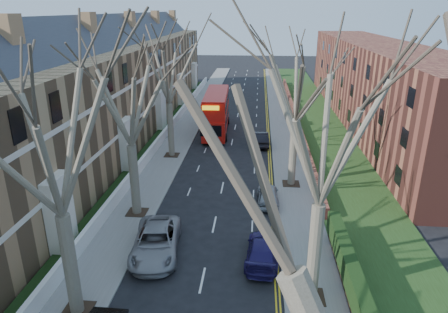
# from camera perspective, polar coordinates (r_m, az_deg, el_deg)

# --- Properties ---
(pavement_left) EXTENTS (3.00, 102.00, 0.12)m
(pavement_left) POSITION_cam_1_polar(r_m,az_deg,el_deg) (50.59, -5.20, 4.44)
(pavement_left) COLOR slate
(pavement_left) RESTS_ON ground
(pavement_right) EXTENTS (3.00, 102.00, 0.12)m
(pavement_right) POSITION_cam_1_polar(r_m,az_deg,el_deg) (49.94, 8.52, 4.08)
(pavement_right) COLOR slate
(pavement_right) RESTS_ON ground
(terrace_left) EXTENTS (9.70, 78.00, 13.60)m
(terrace_left) POSITION_cam_1_polar(r_m,az_deg,el_deg) (43.91, -17.26, 8.50)
(terrace_left) COLOR #936F4B
(terrace_left) RESTS_ON ground
(flats_right) EXTENTS (13.97, 54.00, 10.00)m
(flats_right) POSITION_cam_1_polar(r_m,az_deg,el_deg) (54.65, 20.82, 9.70)
(flats_right) COLOR brown
(flats_right) RESTS_ON ground
(front_wall_left) EXTENTS (0.30, 78.00, 1.00)m
(front_wall_left) POSITION_cam_1_polar(r_m,az_deg,el_deg) (43.29, -9.19, 2.26)
(front_wall_left) COLOR white
(front_wall_left) RESTS_ON ground
(grass_verge_right) EXTENTS (6.00, 102.00, 0.06)m
(grass_verge_right) POSITION_cam_1_polar(r_m,az_deg,el_deg) (50.41, 13.65, 3.98)
(grass_verge_right) COLOR #213714
(grass_verge_right) RESTS_ON ground
(tree_left_mid) EXTENTS (10.50, 10.50, 14.71)m
(tree_left_mid) POSITION_cam_1_polar(r_m,az_deg,el_deg) (17.64, -23.89, 4.35)
(tree_left_mid) COLOR brown
(tree_left_mid) RESTS_ON ground
(tree_left_far) EXTENTS (10.15, 10.15, 14.22)m
(tree_left_far) POSITION_cam_1_polar(r_m,az_deg,el_deg) (26.67, -13.78, 9.75)
(tree_left_far) COLOR brown
(tree_left_far) RESTS_ON ground
(tree_left_dist) EXTENTS (10.50, 10.50, 14.71)m
(tree_left_dist) POSITION_cam_1_polar(r_m,az_deg,el_deg) (38.07, -8.12, 13.65)
(tree_left_dist) COLOR brown
(tree_left_dist) RESTS_ON ground
(tree_right_mid) EXTENTS (10.50, 10.50, 14.71)m
(tree_right_mid) POSITION_cam_1_polar(r_m,az_deg,el_deg) (17.67, 14.52, 5.49)
(tree_right_mid) COLOR brown
(tree_right_mid) RESTS_ON ground
(tree_right_far) EXTENTS (10.15, 10.15, 14.22)m
(tree_right_far) POSITION_cam_1_polar(r_m,az_deg,el_deg) (31.36, 10.53, 11.52)
(tree_right_far) COLOR brown
(tree_right_far) RESTS_ON ground
(double_decker_bus) EXTENTS (3.15, 11.23, 4.65)m
(double_decker_bus) POSITION_cam_1_polar(r_m,az_deg,el_deg) (47.34, -1.11, 6.20)
(double_decker_bus) COLOR #B8140D
(double_decker_bus) RESTS_ON ground
(car_left_far) EXTENTS (3.32, 6.03, 1.60)m
(car_left_far) POSITION_cam_1_polar(r_m,az_deg,el_deg) (24.74, -9.69, -11.91)
(car_left_far) COLOR gray
(car_left_far) RESTS_ON ground
(car_right_near) EXTENTS (2.26, 4.82, 1.36)m
(car_right_near) POSITION_cam_1_polar(r_m,az_deg,el_deg) (24.00, 5.61, -13.15)
(car_right_near) COLOR #211854
(car_right_near) RESTS_ON ground
(car_right_mid) EXTENTS (1.68, 3.98, 1.35)m
(car_right_mid) POSITION_cam_1_polar(r_m,az_deg,el_deg) (30.47, 6.30, -5.47)
(car_right_mid) COLOR #919599
(car_right_mid) RESTS_ON ground
(car_right_far) EXTENTS (1.91, 4.60, 1.48)m
(car_right_far) POSITION_cam_1_polar(r_m,az_deg,el_deg) (43.22, 5.22, 2.58)
(car_right_far) COLOR black
(car_right_far) RESTS_ON ground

